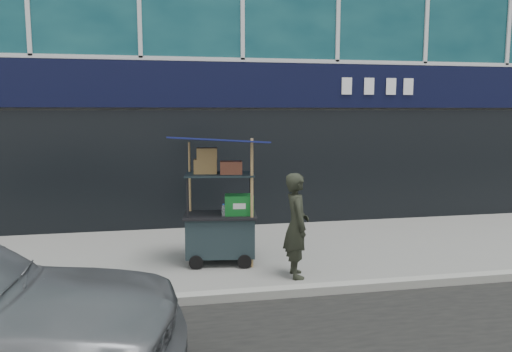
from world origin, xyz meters
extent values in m
plane|color=slate|center=(0.00, 0.00, 0.00)|extent=(80.00, 80.00, 0.00)
cube|color=gray|center=(0.00, -0.20, 0.06)|extent=(80.00, 0.18, 0.12)
cube|color=black|center=(0.00, 3.86, 2.90)|extent=(15.68, 0.06, 0.90)
cube|color=black|center=(0.00, 3.90, 1.20)|extent=(15.68, 0.04, 2.40)
cube|color=black|center=(-0.79, 1.41, 0.44)|extent=(1.13, 0.76, 0.62)
cylinder|color=black|center=(-1.20, 1.13, 0.11)|extent=(0.22, 0.07, 0.21)
cylinder|color=black|center=(-0.47, 1.03, 0.11)|extent=(0.22, 0.07, 0.21)
cube|color=black|center=(-0.79, 1.41, 0.77)|extent=(1.21, 0.83, 0.04)
cylinder|color=black|center=(-1.30, 1.21, 1.08)|extent=(0.03, 0.03, 0.66)
cylinder|color=black|center=(-0.34, 1.08, 1.08)|extent=(0.03, 0.03, 0.66)
cylinder|color=black|center=(-1.23, 1.74, 1.08)|extent=(0.03, 0.03, 0.66)
cylinder|color=black|center=(-0.27, 1.60, 1.08)|extent=(0.03, 0.03, 0.66)
cube|color=black|center=(-0.79, 1.41, 1.41)|extent=(1.13, 0.76, 0.03)
cylinder|color=olive|center=(-0.34, 1.08, 0.99)|extent=(0.05, 0.05, 1.98)
cylinder|color=olive|center=(-1.23, 1.74, 0.95)|extent=(0.04, 0.04, 1.90)
cube|color=#0C1247|center=(-0.79, 1.41, 1.94)|extent=(1.62, 1.25, 0.17)
cube|color=#0E5B24|center=(-0.50, 1.32, 0.94)|extent=(0.48, 0.37, 0.31)
cylinder|color=silver|center=(-0.76, 1.23, 0.87)|extent=(0.07, 0.07, 0.18)
cylinder|color=blue|center=(-0.76, 1.23, 0.97)|extent=(0.03, 0.03, 0.02)
cube|color=olive|center=(-1.00, 1.48, 1.53)|extent=(0.39, 0.31, 0.22)
cube|color=brown|center=(-0.62, 1.34, 1.52)|extent=(0.37, 0.29, 0.19)
cube|color=olive|center=(-0.98, 1.46, 1.73)|extent=(0.34, 0.27, 0.18)
imported|color=black|center=(0.21, 0.54, 0.76)|extent=(0.39, 0.57, 1.52)
camera|label=1|loc=(-1.72, -6.22, 2.40)|focal=35.00mm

